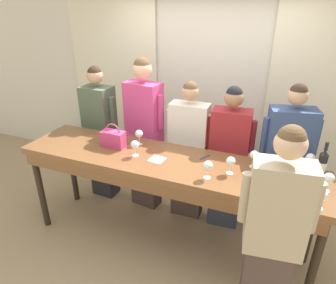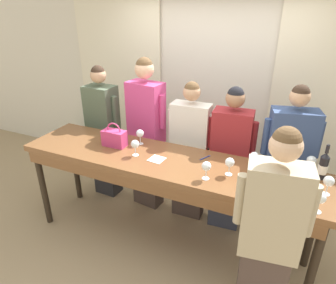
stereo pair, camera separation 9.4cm
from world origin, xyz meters
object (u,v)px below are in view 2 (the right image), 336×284
at_px(guest_cream_sweater, 190,152).
at_px(host_pouring, 268,243).
at_px(wine_glass_center_right, 254,157).
at_px(guest_pink_top, 147,135).
at_px(wine_glass_front_right, 230,163).
at_px(guest_striped_shirt, 229,160).
at_px(wine_glass_back_mid, 329,182).
at_px(handbag, 114,138).
at_px(wine_bottle, 323,166).
at_px(wine_glass_center_left, 311,161).
at_px(guest_navy_coat, 286,169).
at_px(wine_glass_front_left, 206,167).
at_px(wine_glass_center_mid, 140,134).
at_px(potted_plant, 82,142).
at_px(wine_glass_back_left, 135,144).
at_px(tasting_bar, 164,169).
at_px(guest_olive_jacket, 104,133).
at_px(wine_glass_front_mid, 320,198).

bearing_deg(guest_cream_sweater, host_pouring, -49.37).
xyz_separation_m(wine_glass_center_right, guest_pink_top, (-1.32, 0.40, -0.18)).
relative_size(wine_glass_front_right, guest_striped_shirt, 0.10).
bearing_deg(host_pouring, wine_glass_back_mid, 59.94).
bearing_deg(handbag, wine_bottle, 5.35).
bearing_deg(wine_glass_center_left, guest_navy_coat, 124.95).
xyz_separation_m(wine_glass_back_mid, guest_cream_sweater, (-1.36, 0.58, -0.30)).
distance_m(wine_glass_front_left, guest_cream_sweater, 0.91).
bearing_deg(wine_glass_center_mid, wine_glass_center_right, -1.37).
distance_m(guest_striped_shirt, potted_plant, 2.72).
distance_m(wine_glass_back_mid, guest_navy_coat, 0.72).
bearing_deg(potted_plant, guest_cream_sweater, -16.34).
bearing_deg(wine_glass_back_left, tasting_bar, 6.07).
bearing_deg(handbag, guest_navy_coat, 16.97).
distance_m(wine_glass_center_mid, host_pouring, 1.67).
bearing_deg(guest_olive_jacket, potted_plant, 146.59).
bearing_deg(wine_bottle, wine_glass_back_mid, -81.78).
height_order(wine_bottle, wine_glass_front_mid, wine_bottle).
bearing_deg(wine_glass_front_right, guest_olive_jacket, 161.24).
height_order(guest_olive_jacket, guest_navy_coat, guest_navy_coat).
relative_size(wine_glass_back_mid, host_pouring, 0.09).
bearing_deg(host_pouring, wine_glass_center_mid, 150.78).
xyz_separation_m(wine_glass_front_left, guest_navy_coat, (0.62, 0.75, -0.27)).
distance_m(guest_olive_jacket, potted_plant, 1.28).
bearing_deg(wine_glass_center_mid, wine_glass_front_right, -12.70).
bearing_deg(wine_glass_back_mid, wine_glass_center_mid, 173.38).
distance_m(tasting_bar, wine_glass_front_left, 0.54).
height_order(wine_bottle, wine_glass_center_mid, wine_bottle).
height_order(wine_glass_front_mid, wine_glass_back_mid, same).
bearing_deg(guest_olive_jacket, wine_glass_center_right, -11.64).
xyz_separation_m(wine_glass_center_mid, guest_pink_top, (-0.12, 0.37, -0.18)).
relative_size(wine_glass_front_right, guest_olive_jacket, 0.09).
relative_size(wine_glass_center_left, guest_cream_sweater, 0.10).
distance_m(wine_glass_back_mid, potted_plant, 3.79).
distance_m(wine_glass_back_left, guest_olive_jacket, 1.08).
distance_m(wine_glass_front_left, guest_olive_jacket, 1.79).
bearing_deg(potted_plant, wine_glass_back_left, -34.92).
xyz_separation_m(tasting_bar, guest_olive_jacket, (-1.13, 0.59, -0.05)).
relative_size(tasting_bar, wine_glass_center_mid, 18.18).
bearing_deg(handbag, host_pouring, -21.62).
bearing_deg(wine_glass_front_left, wine_glass_back_left, 170.52).
relative_size(wine_glass_back_left, wine_glass_back_mid, 1.00).
height_order(wine_glass_center_mid, guest_navy_coat, guest_navy_coat).
relative_size(wine_glass_back_left, guest_cream_sweater, 0.10).
xyz_separation_m(tasting_bar, host_pouring, (1.06, -0.59, -0.02)).
bearing_deg(wine_glass_front_left, wine_glass_back_mid, 10.26).
height_order(wine_glass_front_right, potted_plant, wine_glass_front_right).
relative_size(handbag, guest_pink_top, 0.14).
relative_size(wine_bottle, guest_navy_coat, 0.18).
distance_m(wine_glass_center_left, guest_striped_shirt, 0.87).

